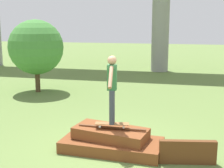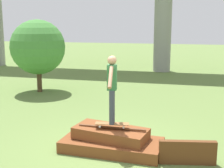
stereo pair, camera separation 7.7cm
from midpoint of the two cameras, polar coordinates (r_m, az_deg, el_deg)
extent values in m
plane|color=olive|center=(7.90, -0.31, -12.03)|extent=(80.00, 80.00, 0.00)
cube|color=brown|center=(7.84, -0.31, -11.09)|extent=(2.50, 1.28, 0.28)
cube|color=brown|center=(7.80, -0.50, -9.02)|extent=(1.92, 1.14, 0.31)
cylinder|color=#5B3319|center=(7.68, -0.32, -8.00)|extent=(1.68, 0.06, 0.06)
cube|color=#5B3319|center=(7.30, 13.35, -12.03)|extent=(1.27, 0.37, 0.54)
cube|color=brown|center=(7.64, -0.29, -7.25)|extent=(0.84, 0.33, 0.01)
cylinder|color=silver|center=(7.72, 1.92, -7.47)|extent=(0.06, 0.04, 0.05)
cylinder|color=silver|center=(7.55, 1.83, -7.92)|extent=(0.06, 0.04, 0.05)
cylinder|color=silver|center=(7.78, -2.35, -7.34)|extent=(0.06, 0.04, 0.05)
cylinder|color=silver|center=(7.60, -2.54, -7.78)|extent=(0.06, 0.04, 0.05)
cylinder|color=#383D4C|center=(7.60, -0.23, -4.01)|extent=(0.12, 0.12, 0.83)
cylinder|color=#383D4C|center=(7.43, -0.36, -4.35)|extent=(0.12, 0.12, 0.83)
cube|color=#2D6638|center=(7.36, -0.30, 1.22)|extent=(0.25, 0.24, 0.60)
sphere|color=#A37556|center=(7.30, -0.30, 4.37)|extent=(0.21, 0.21, 0.21)
cylinder|color=#A37556|center=(7.66, -0.06, 2.06)|extent=(0.15, 0.49, 0.47)
cylinder|color=#A37556|center=(7.04, -0.56, 1.24)|extent=(0.15, 0.49, 0.47)
cylinder|color=gray|center=(20.38, 8.82, 12.63)|extent=(1.10, 1.10, 7.34)
cylinder|color=#4C3823|center=(14.57, -13.58, 0.53)|extent=(0.22, 0.22, 1.00)
sphere|color=#428438|center=(14.37, -13.86, 6.56)|extent=(2.44, 2.44, 2.44)
camera|label=1|loc=(0.04, -90.30, -0.06)|focal=50.00mm
camera|label=2|loc=(0.04, 89.70, 0.06)|focal=50.00mm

